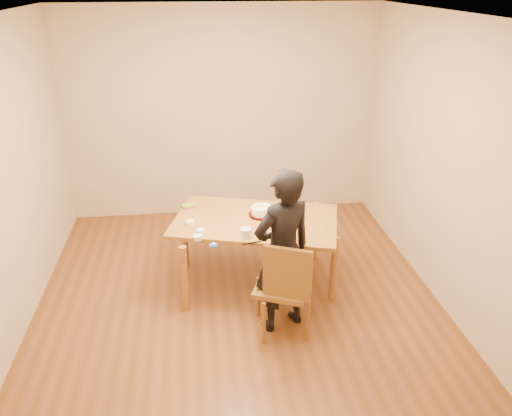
{
  "coord_description": "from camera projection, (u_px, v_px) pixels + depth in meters",
  "views": [
    {
      "loc": [
        -0.35,
        -4.06,
        3.0
      ],
      "look_at": [
        0.21,
        0.35,
        0.9
      ],
      "focal_mm": 35.0,
      "sensor_mm": 36.0,
      "label": 1
    }
  ],
  "objects": [
    {
      "name": "room_shell",
      "position": [
        234.0,
        167.0,
        4.69
      ],
      "size": [
        4.0,
        4.5,
        2.7
      ],
      "color": "brown",
      "rests_on": "ground"
    },
    {
      "name": "dining_table",
      "position": [
        255.0,
        221.0,
        5.04
      ],
      "size": [
        1.83,
        1.37,
        0.04
      ],
      "primitive_type": "cube",
      "rotation": [
        0.0,
        0.0,
        -0.28
      ],
      "color": "brown",
      "rests_on": "floor"
    },
    {
      "name": "dining_chair",
      "position": [
        283.0,
        286.0,
        4.48
      ],
      "size": [
        0.61,
        0.61,
        0.04
      ],
      "primitive_type": "cube",
      "rotation": [
        0.0,
        0.0,
        -0.4
      ],
      "color": "brown",
      "rests_on": "floor"
    },
    {
      "name": "cake_plate",
      "position": [
        261.0,
        214.0,
        5.11
      ],
      "size": [
        0.26,
        0.26,
        0.02
      ],
      "primitive_type": "cylinder",
      "color": "red",
      "rests_on": "dining_table"
    },
    {
      "name": "cake",
      "position": [
        262.0,
        211.0,
        5.09
      ],
      "size": [
        0.21,
        0.21,
        0.07
      ],
      "primitive_type": "cylinder",
      "color": "white",
      "rests_on": "cake_plate"
    },
    {
      "name": "frosting_dome",
      "position": [
        262.0,
        206.0,
        5.07
      ],
      "size": [
        0.21,
        0.21,
        0.03
      ],
      "primitive_type": "ellipsoid",
      "color": "white",
      "rests_on": "cake"
    },
    {
      "name": "frosting_tub",
      "position": [
        246.0,
        233.0,
        4.67
      ],
      "size": [
        0.1,
        0.1,
        0.09
      ],
      "primitive_type": "cylinder",
      "color": "white",
      "rests_on": "dining_table"
    },
    {
      "name": "frosting_lid",
      "position": [
        213.0,
        245.0,
        4.55
      ],
      "size": [
        0.08,
        0.08,
        0.01
      ],
      "primitive_type": "cylinder",
      "color": "navy",
      "rests_on": "dining_table"
    },
    {
      "name": "frosting_dollop",
      "position": [
        213.0,
        244.0,
        4.54
      ],
      "size": [
        0.04,
        0.04,
        0.02
      ],
      "primitive_type": "ellipsoid",
      "color": "white",
      "rests_on": "frosting_lid"
    },
    {
      "name": "ramekin_green",
      "position": [
        197.0,
        237.0,
        4.64
      ],
      "size": [
        0.09,
        0.09,
        0.04
      ],
      "primitive_type": "cylinder",
      "color": "white",
      "rests_on": "dining_table"
    },
    {
      "name": "ramekin_yellow",
      "position": [
        190.0,
        223.0,
        4.92
      ],
      "size": [
        0.09,
        0.09,
        0.04
      ],
      "primitive_type": "cylinder",
      "color": "white",
      "rests_on": "dining_table"
    },
    {
      "name": "ramekin_multi",
      "position": [
        201.0,
        231.0,
        4.75
      ],
      "size": [
        0.08,
        0.08,
        0.04
      ],
      "primitive_type": "cylinder",
      "color": "white",
      "rests_on": "dining_table"
    },
    {
      "name": "candy_box_pink",
      "position": [
        190.0,
        207.0,
        5.27
      ],
      "size": [
        0.13,
        0.09,
        0.02
      ],
      "primitive_type": "cube",
      "rotation": [
        0.0,
        0.0,
        0.3
      ],
      "color": "#C32E7F",
      "rests_on": "dining_table"
    },
    {
      "name": "candy_box_green",
      "position": [
        189.0,
        205.0,
        5.27
      ],
      "size": [
        0.16,
        0.11,
        0.02
      ],
      "primitive_type": "cube",
      "rotation": [
        0.0,
        0.0,
        0.29
      ],
      "color": "green",
      "rests_on": "candy_box_pink"
    },
    {
      "name": "spatula",
      "position": [
        252.0,
        243.0,
        4.58
      ],
      "size": [
        0.17,
        0.05,
        0.01
      ],
      "primitive_type": "cube",
      "rotation": [
        0.0,
        0.0,
        0.2
      ],
      "color": "black",
      "rests_on": "dining_table"
    },
    {
      "name": "person",
      "position": [
        283.0,
        252.0,
        4.38
      ],
      "size": [
        0.67,
        0.56,
        1.56
      ],
      "primitive_type": "imported",
      "rotation": [
        0.0,
        0.0,
        3.52
      ],
      "color": "black",
      "rests_on": "floor"
    }
  ]
}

